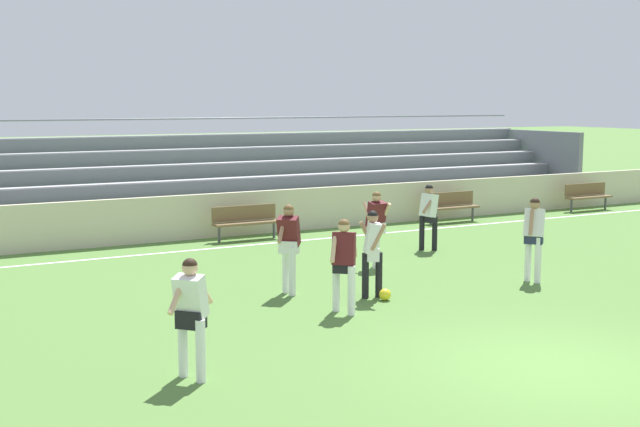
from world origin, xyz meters
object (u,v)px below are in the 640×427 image
at_px(bench_far_right, 451,204).
at_px(player_white_wide_right, 534,232).
at_px(player_dark_on_ball, 376,222).
at_px(player_white_dropping_back, 429,211).
at_px(soccer_ball, 385,295).
at_px(player_dark_pressing_high, 344,258).
at_px(bench_far_left, 587,194).
at_px(player_white_trailing_run, 191,308).
at_px(player_white_challenging, 372,246).
at_px(bleacher_stand, 293,172).
at_px(bench_centre_sideline, 246,219).
at_px(player_dark_wide_left, 289,241).

height_order(bench_far_right, player_white_wide_right, player_white_wide_right).
xyz_separation_m(player_white_wide_right, player_dark_on_ball, (-1.99, 2.75, -0.03)).
height_order(bench_far_right, player_white_dropping_back, player_white_dropping_back).
height_order(bench_far_right, soccer_ball, bench_far_right).
distance_m(bench_far_right, player_dark_pressing_high, 11.26).
bearing_deg(player_white_wide_right, bench_far_left, 38.77).
bearing_deg(player_white_trailing_run, player_white_wide_right, 16.05).
distance_m(player_white_wide_right, player_white_dropping_back, 3.91).
relative_size(player_white_wide_right, player_white_trailing_run, 1.06).
xyz_separation_m(player_dark_on_ball, player_white_trailing_run, (-6.02, -5.06, -0.04)).
distance_m(player_dark_pressing_high, player_white_wide_right, 4.59).
bearing_deg(player_white_dropping_back, bench_far_left, 21.35).
bearing_deg(player_white_challenging, bleacher_stand, 70.87).
bearing_deg(bench_far_left, player_dark_pressing_high, -150.74).
xyz_separation_m(bench_centre_sideline, player_white_challenging, (-0.45, -7.02, 0.42)).
xyz_separation_m(player_white_challenging, soccer_ball, (0.09, -0.30, -0.86)).
bearing_deg(bleacher_stand, player_white_trailing_run, -121.04).
relative_size(player_dark_pressing_high, player_white_trailing_run, 1.01).
xyz_separation_m(bench_centre_sideline, player_dark_on_ball, (1.11, -4.67, 0.45)).
distance_m(bench_far_right, player_dark_wide_left, 10.34).
distance_m(bench_far_left, player_dark_wide_left, 15.28).
bearing_deg(player_white_trailing_run, player_white_challenging, 31.27).
relative_size(player_white_challenging, player_white_trailing_run, 1.01).
relative_size(bleacher_stand, player_dark_pressing_high, 13.08).
xyz_separation_m(player_dark_pressing_high, soccer_ball, (1.11, 0.42, -0.86)).
xyz_separation_m(bleacher_stand, player_white_challenging, (-3.85, -11.09, -0.37)).
distance_m(player_white_dropping_back, player_white_trailing_run, 10.31).
bearing_deg(player_white_dropping_back, soccer_ball, -134.17).
distance_m(bleacher_stand, bench_far_right, 5.29).
bearing_deg(soccer_ball, bench_far_left, 29.96).
relative_size(bleacher_stand, player_white_trailing_run, 13.24).
distance_m(bench_far_left, player_white_dropping_back, 9.68).
bearing_deg(bench_far_left, player_dark_on_ball, -157.44).
relative_size(bench_far_right, bench_centre_sideline, 1.00).
height_order(bench_centre_sideline, player_white_dropping_back, player_white_dropping_back).
distance_m(player_dark_on_ball, player_white_trailing_run, 7.86).
bearing_deg(player_dark_wide_left, player_white_challenging, -38.29).
bearing_deg(player_dark_wide_left, bench_far_left, 23.30).
height_order(bench_far_right, player_white_trailing_run, player_white_trailing_run).
bearing_deg(bench_far_left, bench_far_right, 180.00).
height_order(bleacher_stand, bench_far_left, bleacher_stand).
xyz_separation_m(bench_far_left, player_white_challenging, (-12.79, -7.02, 0.42)).
xyz_separation_m(bleacher_stand, player_white_trailing_run, (-8.30, -13.79, -0.38)).
height_order(player_white_wide_right, player_white_trailing_run, player_white_wide_right).
bearing_deg(bench_far_right, player_white_challenging, -135.49).
distance_m(bench_far_right, player_white_dropping_back, 4.88).
bearing_deg(soccer_ball, bench_centre_sideline, 87.20).
bearing_deg(player_dark_pressing_high, player_white_trailing_run, -149.97).
xyz_separation_m(bench_far_left, player_white_trailing_run, (-17.25, -9.72, 0.41)).
xyz_separation_m(bench_far_left, player_dark_wide_left, (-14.03, -6.04, 0.48)).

